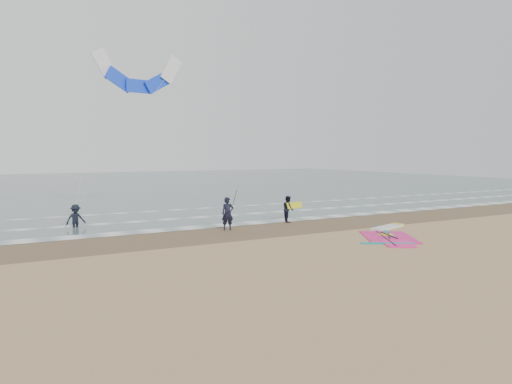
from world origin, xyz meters
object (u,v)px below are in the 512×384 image
person_walking (288,209)px  person_wading (75,213)px  surf_kite (139,77)px  windsurf_rig (389,234)px  person_standing (228,214)px

person_walking → person_wading: (-11.83, 3.80, 0.03)m
person_walking → surf_kite: bearing=62.5°
person_walking → surf_kite: (-7.27, 7.06, 8.47)m
person_walking → surf_kite: 13.21m
windsurf_rig → person_walking: 6.72m
person_walking → surf_kite: size_ratio=0.16×
person_standing → person_wading: person_standing is taller
person_standing → person_wading: bearing=158.2°
person_standing → surf_kite: surf_kite is taller
person_standing → windsurf_rig: bearing=-26.6°
person_walking → person_wading: size_ratio=0.96×
surf_kite → person_standing: bearing=-71.2°
windsurf_rig → person_walking: person_walking is taller
surf_kite → person_walking: bearing=-44.1°
windsurf_rig → person_walking: size_ratio=3.55×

